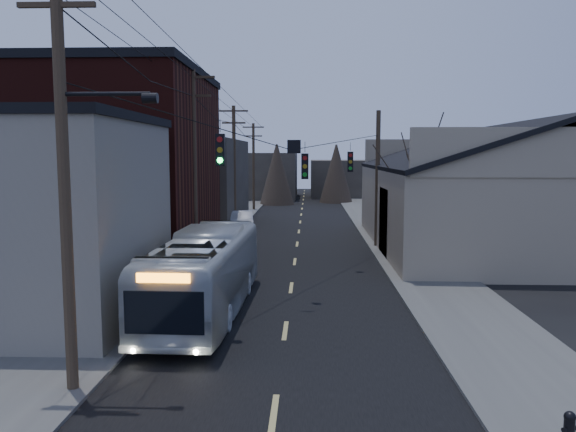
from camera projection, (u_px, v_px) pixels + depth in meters
name	position (u px, v px, depth m)	size (l,w,h in m)	color
road_surface	(298.00, 235.00, 40.39)	(9.00, 110.00, 0.02)	black
sidewalk_left	(209.00, 234.00, 40.64)	(4.00, 110.00, 0.12)	#474744
sidewalk_right	(389.00, 235.00, 40.14)	(4.00, 110.00, 0.12)	#474744
building_clapboard	(28.00, 221.00, 19.49)	(8.00, 8.00, 7.00)	slate
building_brick	(110.00, 170.00, 30.29)	(10.00, 12.00, 10.00)	black
building_left_far	(185.00, 183.00, 46.33)	(9.00, 14.00, 7.00)	#342E29
warehouse	(507.00, 205.00, 34.64)	(16.16, 20.60, 7.73)	gray
building_far_left	(259.00, 176.00, 75.06)	(10.00, 12.00, 6.00)	#342E29
building_far_right	(353.00, 178.00, 79.59)	(12.00, 14.00, 5.00)	#342E29
bare_tree	(417.00, 196.00, 29.82)	(0.40, 0.40, 7.20)	black
utility_lines	(246.00, 169.00, 34.15)	(11.24, 45.28, 10.50)	#382B1E
bus	(205.00, 273.00, 20.44)	(2.53, 10.83, 3.02)	#ACB2B8
parked_car	(242.00, 222.00, 42.12)	(1.67, 4.80, 1.58)	#B3B4BB
fire_hydrant	(569.00, 427.00, 11.03)	(0.33, 0.23, 0.68)	black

